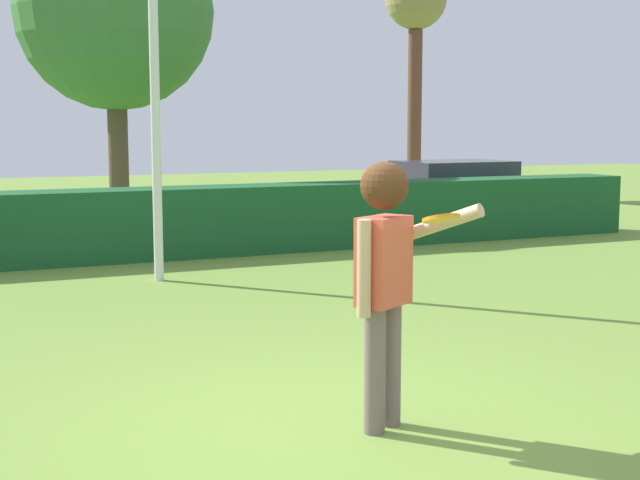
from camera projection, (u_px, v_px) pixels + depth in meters
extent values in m
plane|color=olive|center=(340.00, 429.00, 6.04)|extent=(60.00, 60.00, 0.00)
cylinder|color=#725F5F|center=(391.00, 364.00, 6.08)|extent=(0.14, 0.14, 0.84)
cylinder|color=#725F5F|center=(375.00, 371.00, 5.92)|extent=(0.14, 0.14, 0.84)
cube|color=#DD543C|center=(384.00, 261.00, 5.91)|extent=(0.44, 0.38, 0.58)
cylinder|color=tan|center=(440.00, 224.00, 5.91)|extent=(0.38, 0.58, 0.30)
cylinder|color=tan|center=(364.00, 269.00, 5.72)|extent=(0.09, 0.09, 0.62)
sphere|color=tan|center=(384.00, 190.00, 5.85)|extent=(0.22, 0.22, 0.22)
sphere|color=#4A2A16|center=(384.00, 186.00, 5.85)|extent=(0.31, 0.31, 0.31)
cylinder|color=orange|center=(441.00, 219.00, 5.32)|extent=(0.22, 0.22, 0.08)
cylinder|color=silver|center=(154.00, 50.00, 11.39)|extent=(0.12, 0.12, 5.84)
cube|color=#1A5329|center=(99.00, 226.00, 13.32)|extent=(18.90, 0.90, 1.05)
cube|color=#B21E1E|center=(453.00, 194.00, 18.65)|extent=(4.23, 1.77, 0.55)
cube|color=#2D333D|center=(454.00, 171.00, 18.59)|extent=(2.23, 1.60, 0.40)
cylinder|color=black|center=(487.00, 201.00, 20.07)|extent=(0.60, 0.11, 0.60)
cylinder|color=black|center=(537.00, 208.00, 18.55)|extent=(0.60, 0.11, 0.60)
cylinder|color=black|center=(370.00, 207.00, 18.82)|extent=(0.60, 0.11, 0.60)
cylinder|color=black|center=(413.00, 214.00, 17.30)|extent=(0.60, 0.11, 0.60)
cylinder|color=brown|center=(118.00, 147.00, 18.51)|extent=(0.41, 0.41, 3.06)
sphere|color=#407A3B|center=(114.00, 11.00, 18.16)|extent=(3.97, 3.97, 3.97)
cylinder|color=brown|center=(414.00, 113.00, 25.37)|extent=(0.40, 0.40, 4.56)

